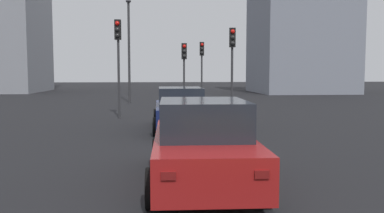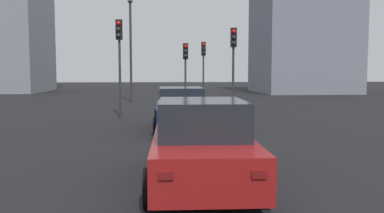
% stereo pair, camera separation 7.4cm
% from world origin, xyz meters
% --- Properties ---
extents(ground_plane, '(160.00, 160.00, 0.20)m').
position_xyz_m(ground_plane, '(0.00, 0.00, -0.10)').
color(ground_plane, black).
extents(car_navy_lead, '(4.70, 1.99, 1.56)m').
position_xyz_m(car_navy_lead, '(8.41, 0.14, 0.75)').
color(car_navy_lead, '#141E4C').
rests_on(car_navy_lead, ground_plane).
extents(car_red_second, '(4.53, 2.08, 1.60)m').
position_xyz_m(car_red_second, '(1.20, 0.21, 0.76)').
color(car_red_second, maroon).
rests_on(car_red_second, ground_plane).
extents(traffic_light_near_left, '(0.32, 0.28, 4.10)m').
position_xyz_m(traffic_light_near_left, '(20.92, -2.17, 2.95)').
color(traffic_light_near_left, '#2D2D30').
rests_on(traffic_light_near_left, ground_plane).
extents(traffic_light_near_right, '(0.32, 0.29, 4.17)m').
position_xyz_m(traffic_light_near_right, '(12.80, -2.63, 3.00)').
color(traffic_light_near_right, '#2D2D30').
rests_on(traffic_light_near_right, ground_plane).
extents(traffic_light_far_left, '(0.32, 0.29, 3.73)m').
position_xyz_m(traffic_light_far_left, '(16.86, -0.67, 2.69)').
color(traffic_light_far_left, '#2D2D30').
rests_on(traffic_light_far_left, ground_plane).
extents(traffic_light_far_right, '(0.32, 0.30, 4.46)m').
position_xyz_m(traffic_light_far_right, '(12.61, 2.67, 3.19)').
color(traffic_light_far_right, '#2D2D30').
rests_on(traffic_light_far_right, ground_plane).
extents(street_lamp_kerbside, '(0.56, 0.36, 7.02)m').
position_xyz_m(street_lamp_kerbside, '(22.13, 2.72, 4.16)').
color(street_lamp_kerbside, '#2D2D30').
rests_on(street_lamp_kerbside, ground_plane).
extents(building_facade_left, '(9.40, 9.09, 12.99)m').
position_xyz_m(building_facade_left, '(34.70, -14.00, 6.49)').
color(building_facade_left, gray).
rests_on(building_facade_left, ground_plane).
extents(building_facade_center, '(10.38, 6.08, 17.96)m').
position_xyz_m(building_facade_center, '(39.11, 16.00, 8.98)').
color(building_facade_center, gray).
rests_on(building_facade_center, ground_plane).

